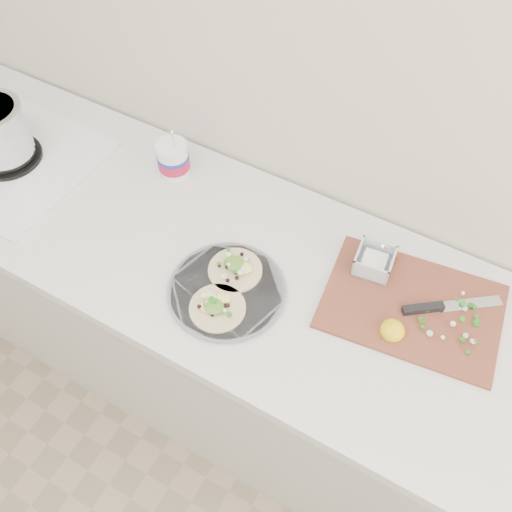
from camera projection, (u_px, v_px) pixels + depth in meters
The scene contains 5 objects.
counter at pixel (230, 329), 1.92m from camera, with size 2.44×0.66×0.90m.
stove at pixel (1, 142), 1.70m from camera, with size 0.51×0.47×0.24m.
taco_plate at pixel (227, 288), 1.46m from camera, with size 0.31×0.31×0.04m.
tub at pixel (173, 157), 1.68m from camera, with size 0.10×0.10×0.21m.
cutboard at pixel (411, 300), 1.44m from camera, with size 0.47×0.36×0.07m.
Camera 1 is at (0.55, 0.65, 2.14)m, focal length 40.00 mm.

